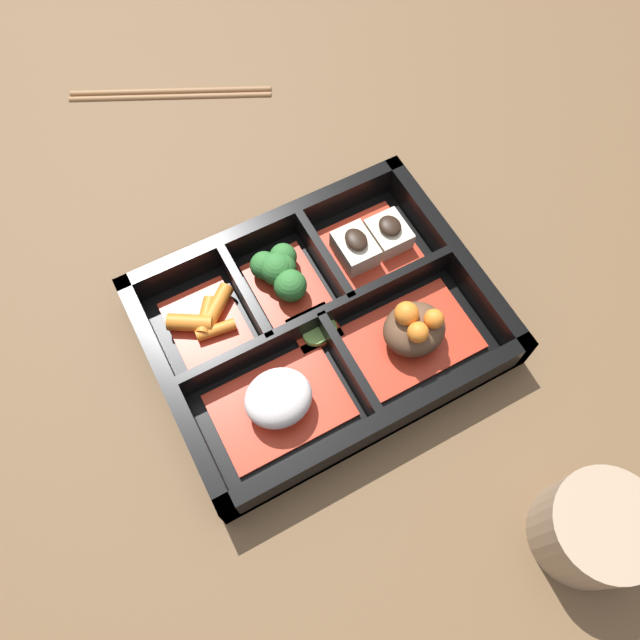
# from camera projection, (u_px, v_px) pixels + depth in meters

# --- Properties ---
(ground_plane) EXTENTS (3.00, 3.00, 0.00)m
(ground_plane) POSITION_uv_depth(u_px,v_px,m) (320.00, 331.00, 0.59)
(ground_plane) COLOR brown
(bento_base) EXTENTS (0.30, 0.24, 0.01)m
(bento_base) POSITION_uv_depth(u_px,v_px,m) (320.00, 329.00, 0.58)
(bento_base) COLOR black
(bento_base) RESTS_ON ground_plane
(bento_rim) EXTENTS (0.30, 0.24, 0.04)m
(bento_rim) POSITION_uv_depth(u_px,v_px,m) (318.00, 320.00, 0.57)
(bento_rim) COLOR black
(bento_rim) RESTS_ON ground_plane
(bowl_stew) EXTENTS (0.12, 0.08, 0.06)m
(bowl_stew) POSITION_uv_depth(u_px,v_px,m) (414.00, 331.00, 0.56)
(bowl_stew) COLOR #B22D19
(bowl_stew) RESTS_ON bento_base
(bowl_rice) EXTENTS (0.12, 0.08, 0.04)m
(bowl_rice) POSITION_uv_depth(u_px,v_px,m) (279.00, 400.00, 0.53)
(bowl_rice) COLOR #B22D19
(bowl_rice) RESTS_ON bento_base
(bowl_tofu) EXTENTS (0.08, 0.08, 0.04)m
(bowl_tofu) POSITION_uv_depth(u_px,v_px,m) (371.00, 243.00, 0.60)
(bowl_tofu) COLOR #B22D19
(bowl_tofu) RESTS_ON bento_base
(bowl_greens) EXTENTS (0.06, 0.08, 0.04)m
(bowl_greens) POSITION_uv_depth(u_px,v_px,m) (281.00, 273.00, 0.59)
(bowl_greens) COLOR #B22D19
(bowl_greens) RESTS_ON bento_base
(bowl_carrots) EXTENTS (0.07, 0.08, 0.02)m
(bowl_carrots) POSITION_uv_depth(u_px,v_px,m) (206.00, 321.00, 0.57)
(bowl_carrots) COLOR #B22D19
(bowl_carrots) RESTS_ON bento_base
(bowl_pickles) EXTENTS (0.04, 0.04, 0.01)m
(bowl_pickles) POSITION_uv_depth(u_px,v_px,m) (317.00, 329.00, 0.57)
(bowl_pickles) COLOR #B22D19
(bowl_pickles) RESTS_ON bento_base
(tea_cup) EXTENTS (0.09, 0.09, 0.07)m
(tea_cup) POSITION_uv_depth(u_px,v_px,m) (595.00, 529.00, 0.48)
(tea_cup) COLOR gray
(tea_cup) RESTS_ON ground_plane
(chopsticks) EXTENTS (0.21, 0.12, 0.01)m
(chopsticks) POSITION_uv_depth(u_px,v_px,m) (170.00, 92.00, 0.72)
(chopsticks) COLOR brown
(chopsticks) RESTS_ON ground_plane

